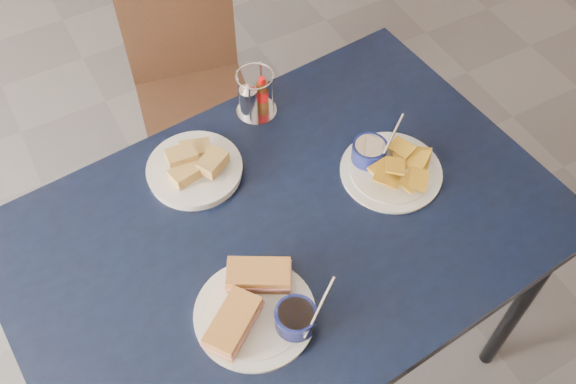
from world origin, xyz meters
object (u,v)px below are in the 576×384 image
plantain_plate (385,164)px  condiment_caddy (254,97)px  bread_basket (195,167)px  dining_table (285,239)px  chair_far (185,77)px  sandwich_plate (259,307)px

plantain_plate → condiment_caddy: (-0.20, 0.34, 0.04)m
bread_basket → condiment_caddy: condiment_caddy is taller
dining_table → chair_far: bearing=84.6°
chair_far → condiment_caddy: 0.62m
dining_table → chair_far: chair_far is taller
dining_table → sandwich_plate: (-0.16, -0.17, 0.09)m
chair_far → sandwich_plate: sandwich_plate is taller
bread_basket → plantain_plate: bearing=-27.4°
bread_basket → sandwich_plate: bearing=-95.0°
sandwich_plate → bread_basket: sandwich_plate is taller
sandwich_plate → bread_basket: size_ratio=1.27×
dining_table → plantain_plate: bearing=5.6°
plantain_plate → bread_basket: 0.48m
condiment_caddy → sandwich_plate: bearing=-116.3°
chair_far → bread_basket: size_ratio=3.40×
sandwich_plate → condiment_caddy: size_ratio=2.21×
condiment_caddy → chair_far: bearing=92.8°
bread_basket → chair_far: bearing=71.9°
sandwich_plate → chair_far: bearing=77.1°
dining_table → bread_basket: 0.29m
chair_far → sandwich_plate: bearing=-102.9°
dining_table → chair_far: 0.91m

